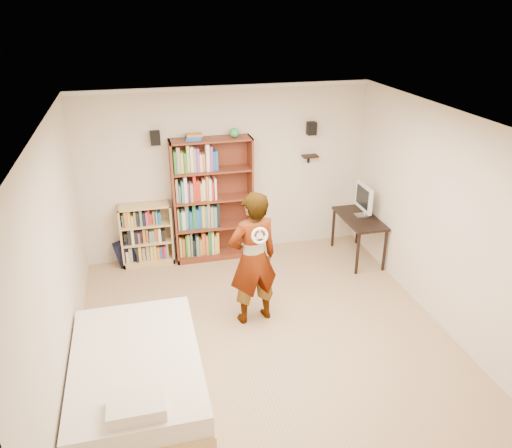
{
  "coord_description": "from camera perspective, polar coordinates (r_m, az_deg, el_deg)",
  "views": [
    {
      "loc": [
        -1.34,
        -4.84,
        3.86
      ],
      "look_at": [
        0.01,
        0.6,
        1.31
      ],
      "focal_mm": 35.0,
      "sensor_mm": 36.0,
      "label": 1
    }
  ],
  "objects": [
    {
      "name": "low_bookshelf",
      "position": [
        7.94,
        -12.39,
        -1.19
      ],
      "size": [
        0.79,
        0.3,
        0.99
      ],
      "primitive_type": null,
      "color": "tan",
      "rests_on": "ground"
    },
    {
      "name": "speaker_right",
      "position": [
        7.94,
        6.37,
        10.81
      ],
      "size": [
        0.14,
        0.12,
        0.2
      ],
      "primitive_type": "cube",
      "color": "black",
      "rests_on": "room_shell"
    },
    {
      "name": "daybed",
      "position": [
        5.58,
        -13.48,
        -15.95
      ],
      "size": [
        1.34,
        2.06,
        0.61
      ],
      "primitive_type": null,
      "color": "white",
      "rests_on": "ground"
    },
    {
      "name": "imac",
      "position": [
        7.96,
        12.07,
        2.63
      ],
      "size": [
        0.18,
        0.52,
        0.51
      ],
      "primitive_type": null,
      "rotation": [
        0.0,
        0.0,
        -0.16
      ],
      "color": "silver",
      "rests_on": "computer_desk"
    },
    {
      "name": "wall_shelf",
      "position": [
        8.07,
        6.2,
        7.72
      ],
      "size": [
        0.25,
        0.16,
        0.02
      ],
      "primitive_type": "cube",
      "color": "black",
      "rests_on": "room_shell"
    },
    {
      "name": "wii_wheel",
      "position": [
        5.72,
        0.44,
        -1.35
      ],
      "size": [
        0.2,
        0.08,
        0.21
      ],
      "primitive_type": "torus",
      "rotation": [
        1.36,
        0.0,
        0.0
      ],
      "color": "silver",
      "rests_on": "person"
    },
    {
      "name": "person",
      "position": [
        6.23,
        -0.33,
        -3.99
      ],
      "size": [
        0.72,
        0.54,
        1.78
      ],
      "primitive_type": "imported",
      "rotation": [
        0.0,
        0.0,
        3.33
      ],
      "color": "black",
      "rests_on": "ground"
    },
    {
      "name": "tall_bookshelf",
      "position": [
        7.79,
        -4.95,
        2.71
      ],
      "size": [
        1.24,
        0.36,
        1.96
      ],
      "primitive_type": null,
      "color": "brown",
      "rests_on": "ground"
    },
    {
      "name": "crown_molding",
      "position": [
        5.16,
        1.51,
        11.16
      ],
      "size": [
        4.5,
        5.0,
        0.06
      ],
      "color": "white",
      "rests_on": "room_shell"
    },
    {
      "name": "navy_bag",
      "position": [
        8.06,
        -14.69,
        -3.23
      ],
      "size": [
        0.35,
        0.26,
        0.44
      ],
      "primitive_type": null,
      "rotation": [
        0.0,
        0.0,
        0.16
      ],
      "color": "black",
      "rests_on": "ground"
    },
    {
      "name": "room_shell",
      "position": [
        5.44,
        1.41,
        1.81
      ],
      "size": [
        4.52,
        5.02,
        2.71
      ],
      "color": "beige",
      "rests_on": "ground"
    },
    {
      "name": "speaker_left",
      "position": [
        7.48,
        -11.44,
        9.62
      ],
      "size": [
        0.14,
        0.12,
        0.2
      ],
      "primitive_type": "cube",
      "color": "black",
      "rests_on": "room_shell"
    },
    {
      "name": "computer_desk",
      "position": [
        8.14,
        11.56,
        -1.54
      ],
      "size": [
        0.52,
        1.04,
        0.71
      ],
      "primitive_type": null,
      "color": "black",
      "rests_on": "ground"
    },
    {
      "name": "ground",
      "position": [
        6.33,
        1.24,
        -13.06
      ],
      "size": [
        4.5,
        5.0,
        0.01
      ],
      "primitive_type": "cube",
      "color": "tan",
      "rests_on": "ground"
    }
  ]
}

